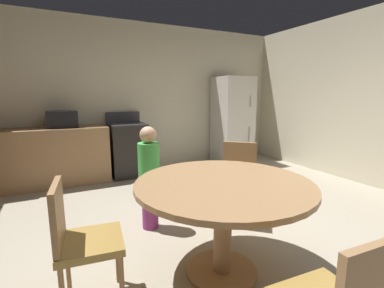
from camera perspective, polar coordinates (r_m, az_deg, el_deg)
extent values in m
plane|color=#A89E89|center=(2.78, 8.04, -20.03)|extent=(14.00, 14.00, 0.00)
cube|color=beige|center=(5.26, -11.27, 9.53)|extent=(6.14, 0.12, 2.70)
cube|color=#9E754C|center=(4.78, -29.88, -2.58)|extent=(2.09, 0.60, 0.90)
cube|color=black|center=(4.88, -13.34, -1.23)|extent=(0.60, 0.60, 0.90)
cube|color=#38383D|center=(4.81, -13.56, 4.15)|extent=(0.60, 0.60, 0.02)
cube|color=#38383D|center=(5.08, -14.32, 5.55)|extent=(0.60, 0.04, 0.18)
cube|color=silver|center=(5.66, 8.50, 4.89)|extent=(0.68, 0.66, 1.76)
cylinder|color=#B2B2B7|center=(5.47, 12.24, 8.79)|extent=(0.02, 0.02, 0.22)
cylinder|color=#B2B2B7|center=(5.52, 11.98, 2.03)|extent=(0.02, 0.02, 0.30)
cube|color=black|center=(4.68, -25.68, 4.74)|extent=(0.44, 0.32, 0.26)
cylinder|color=#9E754C|center=(2.40, 6.29, -25.01)|extent=(0.56, 0.56, 0.03)
cylinder|color=#9E754C|center=(2.22, 6.47, -17.71)|extent=(0.14, 0.14, 0.72)
cylinder|color=#9E754C|center=(2.07, 6.68, -8.38)|extent=(1.34, 1.34, 0.04)
cylinder|color=#9E754C|center=(2.26, -15.44, -21.77)|extent=(0.03, 0.03, 0.43)
cylinder|color=#9E754C|center=(1.98, -14.53, -26.90)|extent=(0.03, 0.03, 0.43)
cylinder|color=#9E754C|center=(2.27, -24.72, -22.23)|extent=(0.03, 0.03, 0.43)
cube|color=#A37F3D|center=(1.99, -20.51, -18.90)|extent=(0.44, 0.44, 0.05)
cube|color=#9E754C|center=(1.92, -26.45, -13.57)|extent=(0.08, 0.38, 0.42)
cylinder|color=#9E754C|center=(2.97, 12.33, -13.46)|extent=(0.03, 0.03, 0.43)
cylinder|color=#9E754C|center=(3.01, 5.68, -12.97)|extent=(0.03, 0.03, 0.43)
cylinder|color=#9E754C|center=(3.29, 12.72, -11.11)|extent=(0.03, 0.03, 0.43)
cylinder|color=#9E754C|center=(3.32, 6.75, -10.71)|extent=(0.03, 0.03, 0.43)
cube|color=#A37F3D|center=(3.06, 9.50, -7.95)|extent=(0.57, 0.57, 0.05)
cube|color=#9E754C|center=(3.18, 9.99, -3.35)|extent=(0.31, 0.28, 0.42)
cylinder|color=#8C337A|center=(2.97, -8.83, -12.62)|extent=(0.17, 0.17, 0.50)
cylinder|color=#4CC656|center=(2.82, -9.09, -3.99)|extent=(0.27, 0.27, 0.42)
sphere|color=#D6A884|center=(2.77, -9.26, 1.94)|extent=(0.17, 0.17, 0.17)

